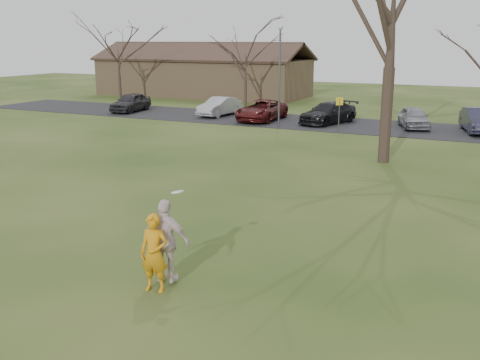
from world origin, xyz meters
name	(u,v)px	position (x,y,z in m)	size (l,w,h in m)	color
ground	(165,283)	(0.00, 0.00, 0.00)	(120.00, 120.00, 0.00)	#1E380F
parking_strip	(382,127)	(0.00, 25.00, 0.02)	(62.00, 6.50, 0.04)	black
player_defender	(154,253)	(0.01, -0.41, 0.88)	(0.64, 0.42, 1.76)	orange
car_0	(131,102)	(-18.87, 24.52, 0.74)	(1.66, 4.12, 1.40)	#27272A
car_1	(219,106)	(-11.67, 25.29, 0.70)	(1.40, 4.01, 1.32)	#A09FA5
car_2	(262,110)	(-8.01, 24.47, 0.72)	(2.27, 4.93, 1.37)	#4A1112
car_3	(328,113)	(-3.54, 25.06, 0.72)	(1.90, 4.68, 1.36)	black
car_4	(414,117)	(1.80, 25.52, 0.68)	(1.52, 3.78, 1.29)	gray
car_5	(479,120)	(5.52, 25.35, 0.75)	(1.50, 4.32, 1.42)	#28273A
catching_play	(166,241)	(0.07, -0.02, 1.04)	(1.17, 0.63, 2.12)	silver
building	(203,75)	(-20.00, 38.00, 1.93)	(20.60, 8.50, 5.14)	#8C6D4C
lamp_post	(280,63)	(-6.00, 22.50, 3.97)	(0.34, 0.34, 6.27)	#47474C
sign_yellow	(339,108)	(-2.00, 22.00, 1.45)	(0.35, 0.35, 2.08)	#47474C
big_tree	(394,0)	(2.00, 15.00, 7.00)	(9.00, 9.00, 14.00)	#352821
small_tree_row	(468,63)	(4.38, 30.06, 3.89)	(55.00, 5.90, 8.50)	#352821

